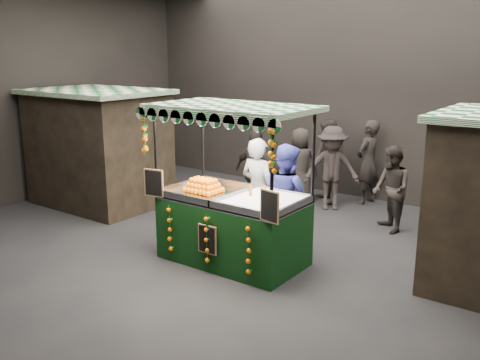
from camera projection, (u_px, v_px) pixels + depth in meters
The scene contains 13 objects.
ground at pixel (227, 259), 8.96m from camera, with size 12.00×12.00×0.00m, color black.
market_hall at pixel (225, 54), 8.14m from camera, with size 12.10×10.10×5.05m.
neighbour_stall_left at pixel (99, 147), 11.94m from camera, with size 3.00×2.20×2.60m.
juice_stall at pixel (232, 215), 8.66m from camera, with size 2.69×1.58×2.61m.
vendor_grey at pixel (258, 191), 9.55m from camera, with size 0.74×0.52×1.94m.
vendor_blue at pixel (286, 199), 9.09m from camera, with size 1.13×1.02×1.92m.
shopper_0 at pixel (126, 165), 12.72m from camera, with size 0.56×0.37×1.50m.
shopper_1 at pixel (391, 189), 10.16m from camera, with size 1.02×1.03×1.68m.
shopper_2 at pixel (256, 171), 11.34m from camera, with size 1.09×0.49×1.83m.
shopper_3 at pixel (332, 168), 11.56m from camera, with size 1.38×1.22×1.85m.
shopper_4 at pixel (300, 165), 12.25m from camera, with size 1.00×0.92×1.72m.
shopper_6 at pixel (368, 162), 12.03m from camera, with size 0.58×0.78×1.93m.
shopper_7 at pixel (328, 162), 12.05m from camera, with size 1.18×1.16×1.92m.
Camera 1 is at (5.11, -6.63, 3.45)m, focal length 39.58 mm.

